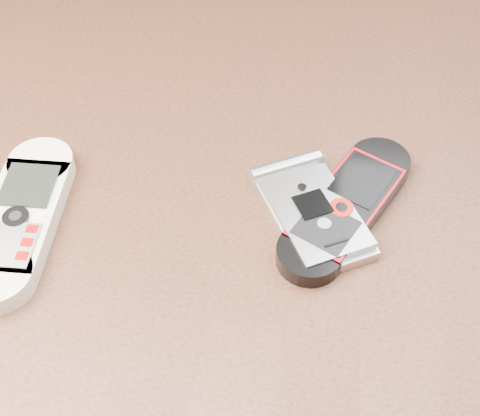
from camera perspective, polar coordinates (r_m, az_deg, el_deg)
name	(u,v)px	position (r m, az deg, el deg)	size (l,w,h in m)	color
table	(235,288)	(0.62, -0.46, -6.85)	(1.20, 0.80, 0.75)	black
nokia_white	(21,218)	(0.55, -18.18, -0.80)	(0.05, 0.17, 0.02)	silver
nokia_black_red	(346,206)	(0.54, 9.06, 0.16)	(0.05, 0.16, 0.02)	black
motorola_razr	(314,214)	(0.53, 6.29, -0.50)	(0.06, 0.12, 0.02)	silver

